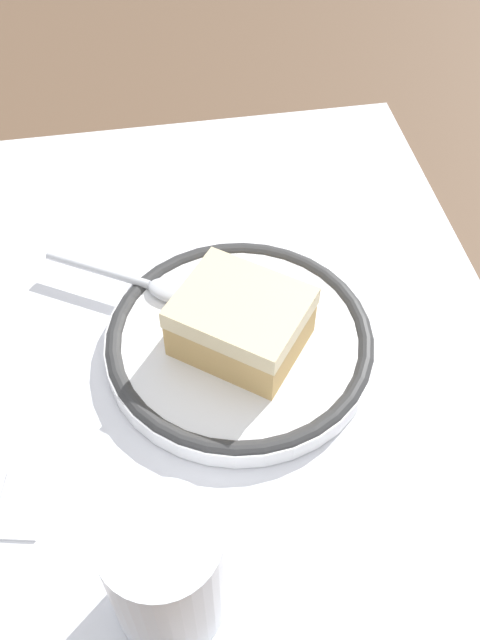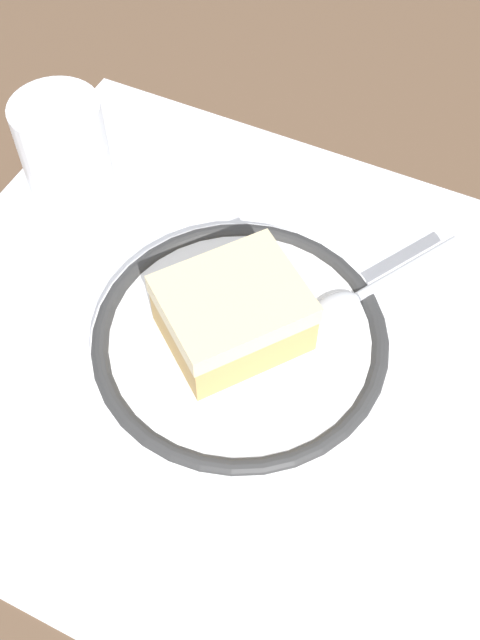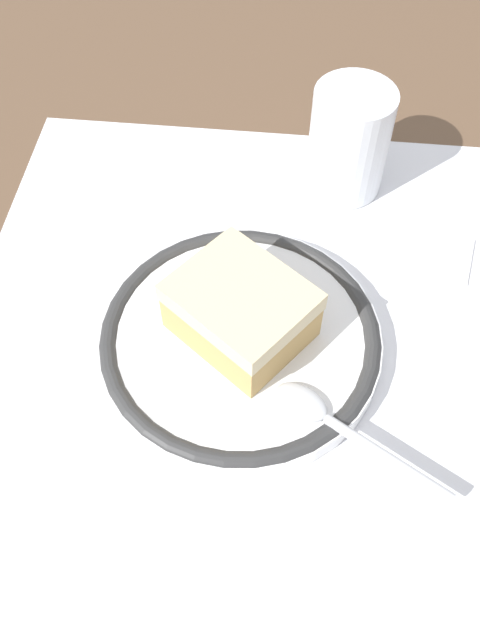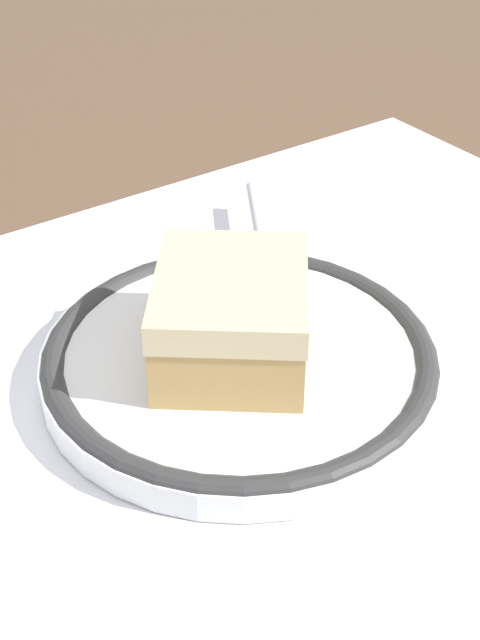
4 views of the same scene
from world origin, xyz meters
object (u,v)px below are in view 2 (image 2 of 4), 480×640
cup (67,161)px  spoon (363,293)px  plate (240,341)px  sugar_packet (214,154)px  cake_slice (230,318)px

cup → spoon: bearing=-1.2°
plate → sugar_packet: 0.19m
cake_slice → sugar_packet: cake_slice is taller
cake_slice → cup: (-0.18, 0.08, 0.00)m
plate → sugar_packet: bearing=122.1°
spoon → sugar_packet: spoon is taller
cup → cake_slice: bearing=-23.3°
cake_slice → plate: bearing=33.2°
plate → cup: bearing=158.2°
cup → sugar_packet: 0.13m
plate → spoon: size_ratio=1.70×
cake_slice → spoon: 0.10m
spoon → sugar_packet: (-0.17, 0.10, -0.02)m
cake_slice → cup: cup is taller
cup → sugar_packet: cup is taller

